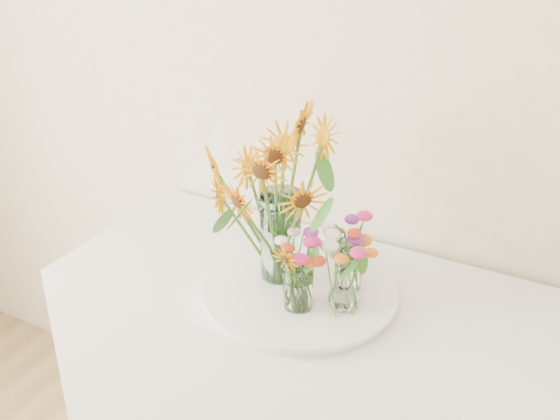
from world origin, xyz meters
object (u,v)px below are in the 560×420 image
object	(u,v)px
tray	(300,293)
small_vase_b	(344,290)
mason_jar	(281,236)
counter	(310,411)
small_vase_a	(298,286)
small_vase_c	(348,268)

from	to	relation	value
tray	small_vase_b	distance (m)	0.15
tray	small_vase_b	size ratio (longest dim) A/B	4.38
mason_jar	tray	bearing A→B (deg)	-22.78
counter	tray	xyz separation A→B (m)	(-0.01, -0.07, 0.46)
tray	mason_jar	size ratio (longest dim) A/B	1.96
small_vase_a	small_vase_b	size ratio (longest dim) A/B	1.14
counter	tray	bearing A→B (deg)	-94.58
mason_jar	small_vase_a	size ratio (longest dim) A/B	1.96
mason_jar	small_vase_c	bearing A→B (deg)	10.66
counter	small_vase_b	size ratio (longest dim) A/B	12.63
tray	mason_jar	distance (m)	0.16
counter	small_vase_c	distance (m)	0.55
small_vase_a	small_vase_b	distance (m)	0.11
tray	small_vase_a	size ratio (longest dim) A/B	3.82
mason_jar	small_vase_c	world-z (taller)	mason_jar
counter	mason_jar	size ratio (longest dim) A/B	5.65
counter	small_vase_c	xyz separation A→B (m)	(0.10, -0.00, 0.54)
small_vase_b	small_vase_c	bearing A→B (deg)	107.47
counter	mason_jar	xyz separation A→B (m)	(-0.08, -0.04, 0.60)
small_vase_a	small_vase_c	bearing A→B (deg)	62.76
tray	mason_jar	bearing A→B (deg)	157.22
small_vase_b	small_vase_a	bearing A→B (deg)	-152.95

